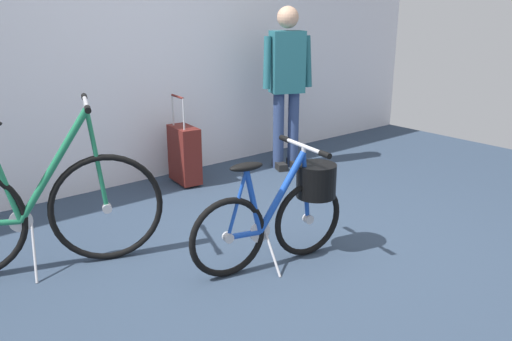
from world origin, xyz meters
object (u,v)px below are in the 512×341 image
(visitor_near_wall, at_px, (287,79))
(rolling_suitcase, at_px, (184,154))
(display_bike_left, at_px, (37,210))
(folding_bike_foreground, at_px, (287,206))

(visitor_near_wall, bearing_deg, rolling_suitcase, 168.95)
(display_bike_left, bearing_deg, folding_bike_foreground, -34.81)
(display_bike_left, bearing_deg, rolling_suitcase, 28.38)
(visitor_near_wall, bearing_deg, folding_bike_foreground, -132.44)
(folding_bike_foreground, relative_size, rolling_suitcase, 1.31)
(visitor_near_wall, relative_size, rolling_suitcase, 1.92)
(folding_bike_foreground, relative_size, display_bike_left, 0.75)
(folding_bike_foreground, height_order, display_bike_left, display_bike_left)
(display_bike_left, relative_size, rolling_suitcase, 1.76)
(folding_bike_foreground, distance_m, display_bike_left, 1.55)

